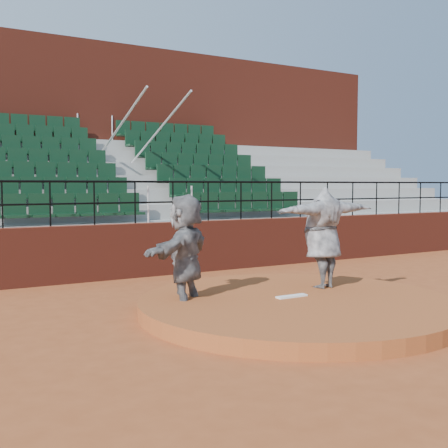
{
  "coord_description": "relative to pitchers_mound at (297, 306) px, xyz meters",
  "views": [
    {
      "loc": [
        -5.99,
        -7.65,
        2.22
      ],
      "look_at": [
        0.0,
        2.5,
        1.4
      ],
      "focal_mm": 45.0,
      "sensor_mm": 36.0,
      "label": 1
    }
  ],
  "objects": [
    {
      "name": "seating_deck",
      "position": [
        0.0,
        8.64,
        1.33
      ],
      "size": [
        24.0,
        5.97,
        4.63
      ],
      "color": "#979792",
      "rests_on": "ground"
    },
    {
      "name": "ground",
      "position": [
        0.0,
        0.0,
        -0.12
      ],
      "size": [
        90.0,
        90.0,
        0.0
      ],
      "primitive_type": "plane",
      "color": "brown",
      "rests_on": "ground"
    },
    {
      "name": "press_box_facade",
      "position": [
        0.0,
        12.6,
        3.43
      ],
      "size": [
        24.0,
        3.0,
        7.1
      ],
      "primitive_type": "cube",
      "color": "maroon",
      "rests_on": "ground"
    },
    {
      "name": "wall_railing",
      "position": [
        0.0,
        5.0,
        1.9
      ],
      "size": [
        24.04,
        0.05,
        1.03
      ],
      "color": "black",
      "rests_on": "boundary_wall"
    },
    {
      "name": "pitcher",
      "position": [
        1.07,
        0.59,
        1.09
      ],
      "size": [
        2.42,
        0.8,
        1.94
      ],
      "primitive_type": "imported",
      "rotation": [
        0.0,
        0.0,
        3.21
      ],
      "color": "black",
      "rests_on": "pitchers_mound"
    },
    {
      "name": "pitching_rubber",
      "position": [
        0.0,
        0.15,
        0.14
      ],
      "size": [
        0.6,
        0.15,
        0.03
      ],
      "primitive_type": "cube",
      "color": "white",
      "rests_on": "pitchers_mound"
    },
    {
      "name": "boundary_wall",
      "position": [
        0.0,
        5.0,
        0.53
      ],
      "size": [
        24.0,
        0.3,
        1.3
      ],
      "primitive_type": "cube",
      "color": "maroon",
      "rests_on": "ground"
    },
    {
      "name": "fielder",
      "position": [
        -1.65,
        1.03,
        0.91
      ],
      "size": [
        1.9,
        1.64,
        2.07
      ],
      "primitive_type": "imported",
      "rotation": [
        0.0,
        0.0,
        3.78
      ],
      "color": "black",
      "rests_on": "ground"
    },
    {
      "name": "pitchers_mound",
      "position": [
        0.0,
        0.0,
        0.0
      ],
      "size": [
        5.5,
        5.5,
        0.25
      ],
      "primitive_type": "cylinder",
      "color": "#9A4B22",
      "rests_on": "ground"
    }
  ]
}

